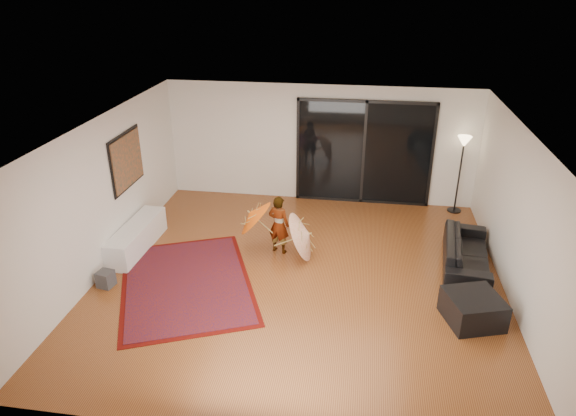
% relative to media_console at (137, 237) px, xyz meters
% --- Properties ---
extents(floor, '(7.00, 7.00, 0.00)m').
position_rel_media_console_xyz_m(floor, '(3.25, -0.54, -0.25)').
color(floor, brown).
rests_on(floor, ground).
extents(ceiling, '(7.00, 7.00, 0.00)m').
position_rel_media_console_xyz_m(ceiling, '(3.25, -0.54, 2.45)').
color(ceiling, white).
rests_on(ceiling, wall_back).
extents(wall_back, '(7.00, 0.00, 7.00)m').
position_rel_media_console_xyz_m(wall_back, '(3.25, 2.96, 1.10)').
color(wall_back, silver).
rests_on(wall_back, floor).
extents(wall_front, '(7.00, 0.00, 7.00)m').
position_rel_media_console_xyz_m(wall_front, '(3.25, -4.04, 1.10)').
color(wall_front, silver).
rests_on(wall_front, floor).
extents(wall_left, '(0.00, 7.00, 7.00)m').
position_rel_media_console_xyz_m(wall_left, '(-0.25, -0.54, 1.10)').
color(wall_left, silver).
rests_on(wall_left, floor).
extents(wall_right, '(0.00, 7.00, 7.00)m').
position_rel_media_console_xyz_m(wall_right, '(6.75, -0.54, 1.10)').
color(wall_right, silver).
rests_on(wall_right, floor).
extents(sliding_door, '(3.06, 0.07, 2.40)m').
position_rel_media_console_xyz_m(sliding_door, '(4.25, 2.92, 0.95)').
color(sliding_door, black).
rests_on(sliding_door, wall_back).
extents(painting, '(0.04, 1.28, 1.08)m').
position_rel_media_console_xyz_m(painting, '(-0.21, 0.46, 1.40)').
color(painting, black).
rests_on(painting, wall_left).
extents(media_console, '(0.51, 1.83, 0.50)m').
position_rel_media_console_xyz_m(media_console, '(0.00, 0.00, 0.00)').
color(media_console, white).
rests_on(media_console, floor).
extents(speaker, '(0.29, 0.29, 0.29)m').
position_rel_media_console_xyz_m(speaker, '(0.00, -1.32, -0.11)').
color(speaker, '#424244').
rests_on(speaker, floor).
extents(persian_rug, '(3.17, 3.63, 0.02)m').
position_rel_media_console_xyz_m(persian_rug, '(1.33, -1.04, -0.24)').
color(persian_rug, '#500A06').
rests_on(persian_rug, floor).
extents(sofa, '(1.02, 2.07, 0.58)m').
position_rel_media_console_xyz_m(sofa, '(6.20, 0.25, 0.04)').
color(sofa, black).
rests_on(sofa, floor).
extents(ottoman, '(0.98, 0.98, 0.45)m').
position_rel_media_console_xyz_m(ottoman, '(6.04, -1.39, -0.03)').
color(ottoman, black).
rests_on(ottoman, floor).
extents(floor_lamp, '(0.30, 0.30, 1.75)m').
position_rel_media_console_xyz_m(floor_lamp, '(6.35, 2.71, 1.13)').
color(floor_lamp, black).
rests_on(floor_lamp, floor).
extents(child, '(0.48, 0.39, 1.15)m').
position_rel_media_console_xyz_m(child, '(2.74, 0.31, 0.33)').
color(child, '#999999').
rests_on(child, floor).
extents(parasol_orange, '(0.67, 0.80, 0.87)m').
position_rel_media_console_xyz_m(parasol_orange, '(2.19, 0.26, 0.48)').
color(parasol_orange, '#DB540B').
rests_on(parasol_orange, child).
extents(parasol_white, '(0.57, 0.95, 0.97)m').
position_rel_media_console_xyz_m(parasol_white, '(3.34, 0.16, 0.25)').
color(parasol_white, white).
rests_on(parasol_white, floor).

